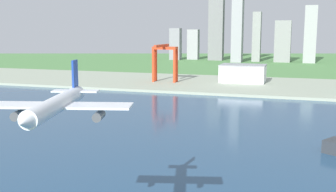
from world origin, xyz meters
name	(u,v)px	position (x,y,z in m)	size (l,w,h in m)	color
ground_plane	(234,131)	(0.00, 300.00, 0.00)	(2400.00, 2400.00, 0.00)	#4F8347
water_bay	(213,162)	(0.00, 240.00, 0.07)	(840.00, 360.00, 0.15)	navy
industrial_pier	(264,86)	(0.00, 490.00, 1.25)	(840.00, 140.00, 2.50)	#97A28C
airplane_landing	(56,105)	(-15.85, 146.32, 40.86)	(33.34, 37.38, 12.33)	silver
port_crane_red	(164,55)	(-102.52, 480.29, 31.24)	(25.82, 41.27, 39.74)	red
warehouse_main	(243,73)	(-23.70, 505.42, 11.76)	(46.84, 32.56, 18.47)	white
distant_skyline	(248,32)	(-61.09, 829.51, 52.40)	(263.85, 63.17, 148.18)	gray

